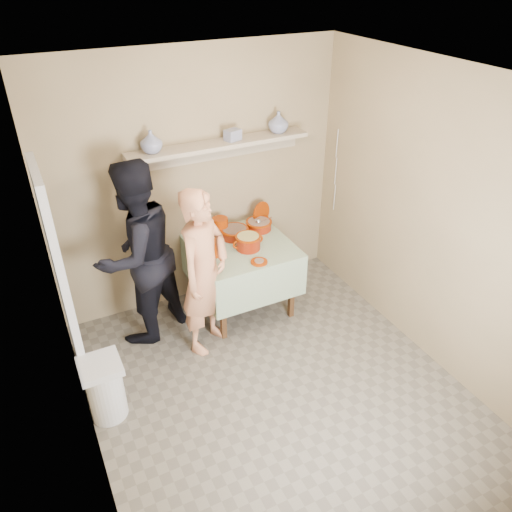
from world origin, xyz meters
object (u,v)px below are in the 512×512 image
serving_table (241,255)px  trash_bin (105,389)px  person_helper (137,254)px  cazuela_rice (248,241)px  person_cook (204,273)px

serving_table → trash_bin: (-1.60, -0.83, -0.36)m
person_helper → cazuela_rice: bearing=144.4°
person_cook → cazuela_rice: 0.64m
person_helper → trash_bin: size_ratio=3.22×
cazuela_rice → trash_bin: size_ratio=0.59×
cazuela_rice → trash_bin: 1.88m
person_cook → cazuela_rice: bearing=-8.9°
person_helper → serving_table: bearing=149.5°
cazuela_rice → trash_bin: (-1.63, -0.74, -0.56)m
person_cook → cazuela_rice: person_cook is taller
person_cook → serving_table: bearing=-0.2°
person_helper → trash_bin: person_helper is taller
person_cook → person_helper: size_ratio=0.90×
person_cook → serving_table: person_cook is taller
person_helper → trash_bin: (-0.58, -0.89, -0.62)m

